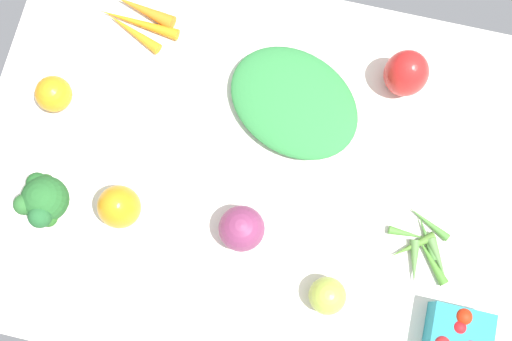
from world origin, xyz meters
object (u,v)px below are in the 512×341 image
(heirloom_tomato_orange, at_px, (54,94))
(leafy_greens_clump, at_px, (294,102))
(broccoli_head, at_px, (44,200))
(berry_basket, at_px, (457,339))
(heirloom_tomato_green, at_px, (327,296))
(bell_pepper_orange, at_px, (119,207))
(okra_pile, at_px, (423,248))
(bell_pepper_red, at_px, (406,73))
(carrot_bunch, at_px, (139,19))
(red_onion_center, at_px, (242,229))

(heirloom_tomato_orange, distance_m, leafy_greens_clump, 0.45)
(broccoli_head, xyz_separation_m, berry_basket, (0.74, -0.07, -0.04))
(heirloom_tomato_orange, height_order, heirloom_tomato_green, heirloom_tomato_orange)
(bell_pepper_orange, xyz_separation_m, okra_pile, (0.54, 0.05, -0.04))
(bell_pepper_orange, xyz_separation_m, bell_pepper_red, (0.45, 0.36, 0.00))
(bell_pepper_orange, bearing_deg, okra_pile, 5.71)
(broccoli_head, distance_m, carrot_bunch, 0.40)
(heirloom_tomato_green, bearing_deg, red_onion_center, 155.02)
(bell_pepper_orange, xyz_separation_m, berry_basket, (0.61, -0.09, -0.01))
(red_onion_center, distance_m, leafy_greens_clump, 0.26)
(broccoli_head, bearing_deg, bell_pepper_orange, 9.46)
(leafy_greens_clump, xyz_separation_m, broccoli_head, (-0.38, -0.29, 0.05))
(heirloom_tomato_green, xyz_separation_m, berry_basket, (0.23, -0.02, 0.00))
(bell_pepper_orange, distance_m, leafy_greens_clump, 0.37)
(heirloom_tomato_orange, bearing_deg, berry_basket, -18.58)
(broccoli_head, bearing_deg, berry_basket, -5.25)
(bell_pepper_red, distance_m, heirloom_tomato_green, 0.43)
(leafy_greens_clump, height_order, broccoli_head, broccoli_head)
(heirloom_tomato_orange, distance_m, carrot_bunch, 0.22)
(heirloom_tomato_orange, xyz_separation_m, heirloom_tomato_green, (0.57, -0.25, -0.00))
(carrot_bunch, distance_m, berry_basket, 0.83)
(leafy_greens_clump, relative_size, okra_pile, 1.81)
(broccoli_head, height_order, berry_basket, broccoli_head)
(bell_pepper_orange, height_order, heirloom_tomato_orange, bell_pepper_orange)
(broccoli_head, bearing_deg, carrot_bunch, 82.43)
(bell_pepper_red, height_order, okra_pile, bell_pepper_red)
(bell_pepper_orange, height_order, berry_basket, bell_pepper_orange)
(red_onion_center, relative_size, leafy_greens_clump, 0.32)
(okra_pile, relative_size, carrot_bunch, 0.85)
(bell_pepper_orange, bearing_deg, broccoli_head, -170.54)
(heirloom_tomato_orange, xyz_separation_m, okra_pile, (0.72, -0.12, -0.03))
(bell_pepper_red, xyz_separation_m, heirloom_tomato_orange, (-0.63, -0.18, -0.02))
(bell_pepper_orange, xyz_separation_m, heirloom_tomato_green, (0.39, -0.07, -0.01))
(heirloom_tomato_green, relative_size, okra_pile, 0.46)
(bell_pepper_orange, xyz_separation_m, carrot_bunch, (-0.07, 0.37, -0.03))
(red_onion_center, bearing_deg, okra_pile, 7.47)
(red_onion_center, bearing_deg, carrot_bunch, 129.11)
(bell_pepper_red, relative_size, carrot_bunch, 0.61)
(heirloom_tomato_green, xyz_separation_m, carrot_bunch, (-0.46, 0.44, -0.02))
(bell_pepper_red, distance_m, berry_basket, 0.48)
(heirloom_tomato_green, xyz_separation_m, broccoli_head, (-0.51, 0.05, 0.04))
(heirloom_tomato_green, distance_m, leafy_greens_clump, 0.36)
(carrot_bunch, bearing_deg, heirloom_tomato_green, -43.49)
(leafy_greens_clump, height_order, okra_pile, leafy_greens_clump)
(bell_pepper_red, distance_m, heirloom_tomato_orange, 0.65)
(red_onion_center, distance_m, carrot_bunch, 0.46)
(bell_pepper_red, height_order, broccoli_head, broccoli_head)
(heirloom_tomato_orange, bearing_deg, leafy_greens_clump, 11.47)
(bell_pepper_red, height_order, red_onion_center, bell_pepper_red)
(leafy_greens_clump, bearing_deg, bell_pepper_red, 25.36)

